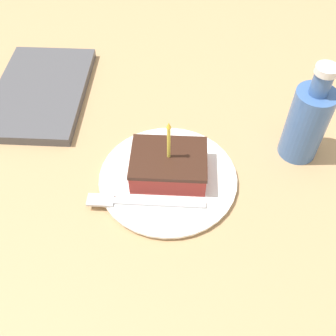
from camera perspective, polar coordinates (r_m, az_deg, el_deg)
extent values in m
cube|color=tan|center=(0.73, -1.99, -1.59)|extent=(2.40, 2.40, 0.04)
cylinder|color=white|center=(0.70, 0.00, -1.53)|extent=(0.23, 0.23, 0.01)
cylinder|color=white|center=(0.70, 0.00, -1.40)|extent=(0.25, 0.25, 0.01)
cube|color=#99332D|center=(0.68, 0.10, 0.23)|extent=(0.10, 0.13, 0.04)
cube|color=#381E14|center=(0.67, 0.10, 1.50)|extent=(0.10, 0.13, 0.01)
cylinder|color=#EAD84C|center=(0.64, 0.11, 3.71)|extent=(0.01, 0.01, 0.07)
cone|color=yellow|center=(0.61, 0.11, 6.24)|extent=(0.01, 0.01, 0.01)
cube|color=silver|center=(0.66, -1.24, -5.10)|extent=(0.01, 0.15, 0.01)
cube|color=silver|center=(0.67, -9.77, -4.62)|extent=(0.02, 0.05, 0.01)
cylinder|color=#3F66A5|center=(0.74, 19.40, 5.98)|extent=(0.07, 0.07, 0.14)
cylinder|color=#3F66A5|center=(0.68, 21.40, 11.36)|extent=(0.03, 0.03, 0.04)
cylinder|color=white|center=(0.67, 22.05, 13.06)|extent=(0.04, 0.04, 0.01)
cube|color=#4C4C51|center=(0.90, -17.99, 10.50)|extent=(0.30, 0.19, 0.02)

